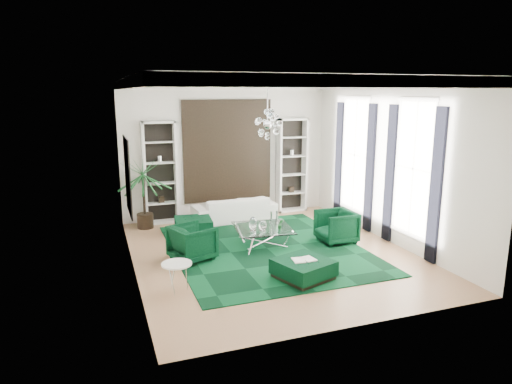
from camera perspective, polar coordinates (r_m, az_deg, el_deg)
name	(u,v)px	position (r m, az deg, el deg)	size (l,w,h in m)	color
floor	(271,253)	(10.37, 1.94, -7.69)	(6.00, 7.00, 0.02)	tan
ceiling	(273,79)	(9.74, 2.11, 13.91)	(6.00, 7.00, 0.02)	white
wall_back	(227,151)	(13.17, -3.64, 5.17)	(6.00, 0.02, 3.80)	white
wall_front	(361,208)	(6.81, 12.99, -1.95)	(6.00, 0.02, 3.80)	white
wall_left	(128,179)	(9.22, -15.65, 1.62)	(0.02, 7.00, 3.80)	white
wall_right	(389,163)	(11.33, 16.35, 3.52)	(0.02, 7.00, 3.80)	white
crown_molding	(273,85)	(9.74, 2.11, 13.27)	(6.00, 7.00, 0.18)	white
ceiling_medallion	(268,81)	(10.02, 1.46, 13.65)	(0.90, 0.90, 0.05)	white
tapestry	(228,151)	(13.12, -3.58, 5.15)	(2.50, 0.06, 2.80)	black
shelving_left	(160,173)	(12.65, -11.88, 2.34)	(0.90, 0.38, 2.80)	white
shelving_right	(292,165)	(13.72, 4.48, 3.34)	(0.90, 0.38, 2.80)	white
painting	(128,176)	(9.82, -15.67, 1.96)	(0.04, 1.30, 1.60)	black
window_near	(414,169)	(10.61, 19.09, 2.76)	(0.03, 1.10, 2.90)	white
curtain_near_a	(436,187)	(10.05, 21.59, 0.61)	(0.07, 0.30, 3.25)	black
curtain_near_b	(390,174)	(11.24, 16.40, 2.16)	(0.07, 0.30, 3.25)	black
window_far	(355,155)	(12.55, 12.27, 4.56)	(0.03, 1.10, 2.90)	white
curtain_far_a	(370,169)	(11.92, 14.04, 2.85)	(0.07, 0.30, 3.25)	black
curtain_far_b	(339,160)	(13.23, 10.31, 3.94)	(0.07, 0.30, 3.25)	black
rug	(267,248)	(10.63, 1.34, -7.07)	(4.20, 5.00, 0.02)	black
sofa	(234,209)	(12.84, -2.73, -2.11)	(2.31, 0.90, 0.68)	white
armchair_left	(193,243)	(9.95, -7.94, -6.28)	(0.82, 0.85, 0.77)	black
armchair_right	(336,227)	(11.15, 9.99, -4.28)	(0.83, 0.85, 0.78)	black
coffee_table	(263,237)	(10.78, 0.87, -5.59)	(1.30, 1.30, 0.45)	white
ottoman_side	(193,226)	(11.76, -7.82, -4.27)	(0.90, 0.90, 0.40)	black
ottoman_front	(303,269)	(8.99, 5.94, -9.61)	(0.96, 0.96, 0.38)	black
book	(304,259)	(8.92, 5.97, -8.37)	(0.45, 0.30, 0.03)	white
side_table	(177,278)	(8.51, -9.82, -10.51)	(0.55, 0.55, 0.53)	white
palm	(143,185)	(12.29, -13.90, 0.90)	(1.47, 1.47, 2.36)	#1E632C
chandelier	(267,125)	(10.04, 1.43, 8.39)	(0.79, 0.79, 0.71)	white
table_plant	(280,224)	(10.55, 3.04, -4.06)	(0.13, 0.11, 0.24)	#1E632C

